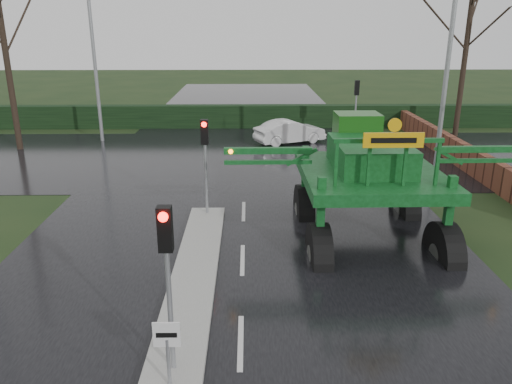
{
  "coord_description": "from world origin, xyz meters",
  "views": [
    {
      "loc": [
        0.19,
        -9.22,
        6.54
      ],
      "look_at": [
        0.4,
        4.33,
        2.0
      ],
      "focal_mm": 35.0,
      "sensor_mm": 36.0,
      "label": 1
    }
  ],
  "objects_px": {
    "traffic_signal_far": "(356,97)",
    "crop_sprayer": "(321,175)",
    "traffic_signal_near": "(167,255)",
    "street_light_left_far": "(98,36)",
    "traffic_signal_mid": "(205,147)",
    "white_sedan": "(290,143)",
    "keep_left_sign": "(167,344)",
    "street_light_right": "(443,39)"
  },
  "relations": [
    {
      "from": "street_light_right",
      "to": "traffic_signal_far",
      "type": "bearing_deg",
      "value": 101.95
    },
    {
      "from": "crop_sprayer",
      "to": "street_light_left_far",
      "type": "bearing_deg",
      "value": 123.16
    },
    {
      "from": "traffic_signal_near",
      "to": "crop_sprayer",
      "type": "xyz_separation_m",
      "value": [
        3.56,
        5.43,
        -0.12
      ]
    },
    {
      "from": "traffic_signal_mid",
      "to": "crop_sprayer",
      "type": "bearing_deg",
      "value": -40.83
    },
    {
      "from": "keep_left_sign",
      "to": "traffic_signal_far",
      "type": "distance_m",
      "value": 22.93
    },
    {
      "from": "traffic_signal_mid",
      "to": "street_light_right",
      "type": "bearing_deg",
      "value": 25.4
    },
    {
      "from": "traffic_signal_near",
      "to": "street_light_left_far",
      "type": "height_order",
      "value": "street_light_left_far"
    },
    {
      "from": "traffic_signal_far",
      "to": "white_sedan",
      "type": "relative_size",
      "value": 0.86
    },
    {
      "from": "traffic_signal_mid",
      "to": "street_light_left_far",
      "type": "distance_m",
      "value": 14.68
    },
    {
      "from": "street_light_left_far",
      "to": "white_sedan",
      "type": "distance_m",
      "value": 12.36
    },
    {
      "from": "traffic_signal_near",
      "to": "street_light_right",
      "type": "height_order",
      "value": "street_light_right"
    },
    {
      "from": "keep_left_sign",
      "to": "crop_sprayer",
      "type": "distance_m",
      "value": 7.05
    },
    {
      "from": "street_light_right",
      "to": "crop_sprayer",
      "type": "distance_m",
      "value": 10.25
    },
    {
      "from": "street_light_left_far",
      "to": "crop_sprayer",
      "type": "height_order",
      "value": "street_light_left_far"
    },
    {
      "from": "street_light_right",
      "to": "crop_sprayer",
      "type": "xyz_separation_m",
      "value": [
        -5.94,
        -7.58,
        -3.52
      ]
    },
    {
      "from": "traffic_signal_mid",
      "to": "white_sedan",
      "type": "xyz_separation_m",
      "value": [
        3.89,
        11.7,
        -2.59
      ]
    },
    {
      "from": "traffic_signal_near",
      "to": "street_light_right",
      "type": "relative_size",
      "value": 0.35
    },
    {
      "from": "traffic_signal_near",
      "to": "traffic_signal_mid",
      "type": "xyz_separation_m",
      "value": [
        0.0,
        8.5,
        0.0
      ]
    },
    {
      "from": "white_sedan",
      "to": "traffic_signal_near",
      "type": "bearing_deg",
      "value": 144.71
    },
    {
      "from": "traffic_signal_far",
      "to": "traffic_signal_mid",
      "type": "bearing_deg",
      "value": 58.07
    },
    {
      "from": "keep_left_sign",
      "to": "street_light_right",
      "type": "xyz_separation_m",
      "value": [
        9.49,
        13.5,
        4.93
      ]
    },
    {
      "from": "keep_left_sign",
      "to": "street_light_right",
      "type": "height_order",
      "value": "street_light_right"
    },
    {
      "from": "traffic_signal_far",
      "to": "crop_sprayer",
      "type": "height_order",
      "value": "crop_sprayer"
    },
    {
      "from": "traffic_signal_near",
      "to": "traffic_signal_mid",
      "type": "bearing_deg",
      "value": 90.0
    },
    {
      "from": "keep_left_sign",
      "to": "traffic_signal_near",
      "type": "relative_size",
      "value": 0.38
    },
    {
      "from": "crop_sprayer",
      "to": "white_sedan",
      "type": "bearing_deg",
      "value": 88.02
    },
    {
      "from": "keep_left_sign",
      "to": "traffic_signal_near",
      "type": "height_order",
      "value": "traffic_signal_near"
    },
    {
      "from": "crop_sprayer",
      "to": "traffic_signal_far",
      "type": "bearing_deg",
      "value": 74.09
    },
    {
      "from": "traffic_signal_near",
      "to": "street_light_left_far",
      "type": "bearing_deg",
      "value": 108.17
    },
    {
      "from": "street_light_left_far",
      "to": "white_sedan",
      "type": "bearing_deg",
      "value": -4.3
    },
    {
      "from": "traffic_signal_far",
      "to": "street_light_left_far",
      "type": "bearing_deg",
      "value": 0.03
    },
    {
      "from": "keep_left_sign",
      "to": "traffic_signal_mid",
      "type": "relative_size",
      "value": 0.38
    },
    {
      "from": "street_light_left_far",
      "to": "traffic_signal_near",
      "type": "bearing_deg",
      "value": -71.83
    },
    {
      "from": "keep_left_sign",
      "to": "street_light_left_far",
      "type": "xyz_separation_m",
      "value": [
        -6.89,
        21.5,
        4.93
      ]
    },
    {
      "from": "traffic_signal_far",
      "to": "crop_sprayer",
      "type": "relative_size",
      "value": 0.38
    },
    {
      "from": "traffic_signal_far",
      "to": "street_light_left_far",
      "type": "relative_size",
      "value": 0.35
    },
    {
      "from": "traffic_signal_far",
      "to": "white_sedan",
      "type": "xyz_separation_m",
      "value": [
        -3.91,
        -0.82,
        -2.59
      ]
    },
    {
      "from": "street_light_right",
      "to": "traffic_signal_mid",
      "type": "bearing_deg",
      "value": -154.6
    },
    {
      "from": "street_light_right",
      "to": "street_light_left_far",
      "type": "distance_m",
      "value": 18.24
    },
    {
      "from": "street_light_right",
      "to": "street_light_left_far",
      "type": "height_order",
      "value": "same"
    },
    {
      "from": "street_light_right",
      "to": "street_light_left_far",
      "type": "xyz_separation_m",
      "value": [
        -16.39,
        8.0,
        0.0
      ]
    },
    {
      "from": "traffic_signal_mid",
      "to": "traffic_signal_far",
      "type": "distance_m",
      "value": 14.75
    }
  ]
}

